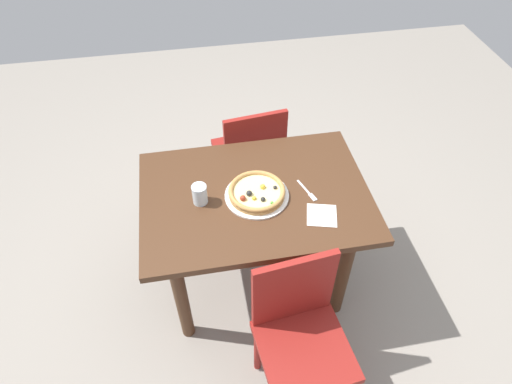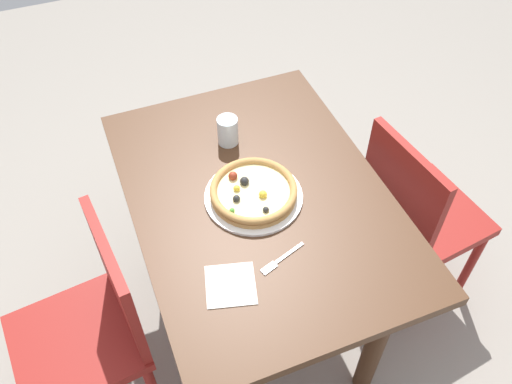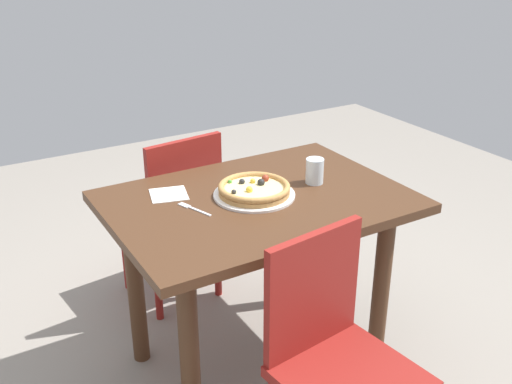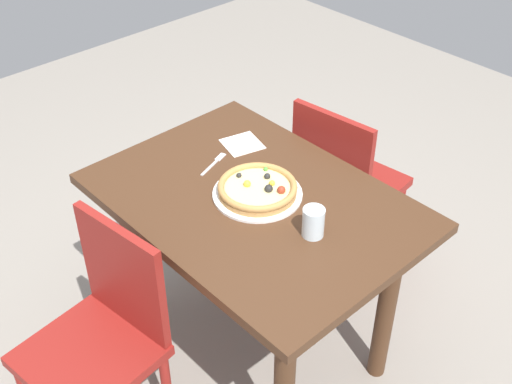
# 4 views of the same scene
# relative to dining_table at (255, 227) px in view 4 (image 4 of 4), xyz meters

# --- Properties ---
(ground_plane) EXTENTS (6.00, 6.00, 0.00)m
(ground_plane) POSITION_rel_dining_table_xyz_m (0.00, 0.00, -0.64)
(ground_plane) COLOR gray
(dining_table) EXTENTS (1.14, 0.81, 0.78)m
(dining_table) POSITION_rel_dining_table_xyz_m (0.00, 0.00, 0.00)
(dining_table) COLOR #472B19
(dining_table) RESTS_ON ground
(chair_near) EXTENTS (0.45, 0.45, 0.88)m
(chair_near) POSITION_rel_dining_table_xyz_m (-0.08, -0.62, -0.16)
(chair_near) COLOR maroon
(chair_near) RESTS_ON ground
(chair_far) EXTENTS (0.44, 0.44, 0.88)m
(chair_far) POSITION_rel_dining_table_xyz_m (-0.10, 0.62, -0.16)
(chair_far) COLOR maroon
(chair_far) RESTS_ON ground
(plate) EXTENTS (0.32, 0.32, 0.01)m
(plate) POSITION_rel_dining_table_xyz_m (-0.01, 0.02, 0.14)
(plate) COLOR white
(plate) RESTS_ON dining_table
(pizza) EXTENTS (0.28, 0.28, 0.05)m
(pizza) POSITION_rel_dining_table_xyz_m (-0.00, 0.02, 0.16)
(pizza) COLOR #B78447
(pizza) RESTS_ON plate
(fork) EXTENTS (0.07, 0.16, 0.00)m
(fork) POSITION_rel_dining_table_xyz_m (-0.26, 0.04, 0.14)
(fork) COLOR silver
(fork) RESTS_ON dining_table
(drinking_glass) EXTENTS (0.07, 0.07, 0.10)m
(drinking_glass) POSITION_rel_dining_table_xyz_m (0.27, 0.01, 0.19)
(drinking_glass) COLOR silver
(drinking_glass) RESTS_ON dining_table
(napkin) EXTENTS (0.17, 0.17, 0.00)m
(napkin) POSITION_rel_dining_table_xyz_m (-0.29, 0.20, 0.14)
(napkin) COLOR white
(napkin) RESTS_ON dining_table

